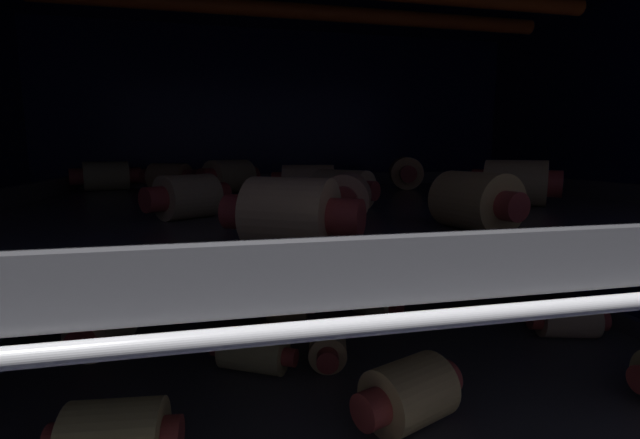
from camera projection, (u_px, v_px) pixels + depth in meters
The scene contains 26 objects.
oven_wall_back at pixel (286, 198), 55.69cm from camera, with size 57.58×1.20×39.07cm, color #0C1138.
oven_rack_lower at pixel (335, 356), 34.42cm from camera, with size 52.59×45.02×0.67cm.
baking_tray_lower at pixel (335, 343), 34.27cm from camera, with size 45.35×38.85×2.41cm.
pig_in_blanket_lower_0 at pixel (376, 302), 38.17cm from camera, with size 4.06×4.73×2.59cm.
pig_in_blanket_lower_1 at pixel (116, 439), 19.48cm from camera, with size 5.65×3.75×3.33cm.
pig_in_blanket_lower_2 at pixel (288, 305), 37.05cm from camera, with size 4.55×3.65×2.93cm.
pig_in_blanket_lower_3 at pixel (254, 352), 28.89cm from camera, with size 5.54×4.15×2.43cm.
pig_in_blanket_lower_4 at pixel (328, 347), 29.67cm from camera, with size 3.07×4.85×2.43cm.
pig_in_blanket_lower_5 at pixel (227, 296), 39.31cm from camera, with size 4.91×5.06×2.94cm.
pig_in_blanket_lower_6 at pixel (309, 266), 49.49cm from camera, with size 4.34×4.09×3.01cm.
pig_in_blanket_lower_7 at pixel (101, 330), 31.33cm from camera, with size 4.44×5.49×3.36cm.
pig_in_blanket_lower_8 at pixel (567, 319), 34.18cm from camera, with size 5.85×3.71×2.71cm.
pig_in_blanket_lower_9 at pixel (409, 393), 23.10cm from camera, with size 6.49×4.64×3.39cm.
oven_rack_upper at pixel (336, 218), 32.84cm from camera, with size 52.49×45.02×0.57cm.
baking_tray_upper at pixel (336, 207), 32.73cm from camera, with size 45.35×38.85×2.02cm.
pig_in_blanket_upper_0 at pixel (475, 201), 21.77cm from camera, with size 3.47×5.40×2.82cm.
pig_in_blanket_upper_1 at pixel (346, 198), 24.06cm from camera, with size 3.53×4.56×2.64cm.
pig_in_blanket_upper_2 at pixel (338, 189), 30.68cm from camera, with size 4.69×5.46×2.55cm.
pig_in_blanket_upper_3 at pixel (229, 177), 41.22cm from camera, with size 5.90×5.12×3.00cm.
pig_in_blanket_upper_4 at pixel (170, 177), 44.28cm from camera, with size 5.88×4.30×2.60cm.
pig_in_blanket_upper_5 at pixel (106, 176), 44.13cm from camera, with size 6.53×3.71×2.78cm.
pig_in_blanket_upper_6 at pixel (515, 183), 31.89cm from camera, with size 5.70×5.12×3.18cm.
pig_in_blanket_upper_7 at pixel (308, 182), 36.45cm from camera, with size 5.98×3.52×2.71cm.
pig_in_blanket_upper_8 at pixel (406, 173), 46.10cm from camera, with size 4.05×5.70×3.19cm.
pig_in_blanket_upper_9 at pixel (291, 215), 17.23cm from camera, with size 5.38×4.15×2.83cm.
pig_in_blanket_upper_10 at pixel (188, 197), 25.69cm from camera, with size 4.99×4.17×2.49cm.
Camera 1 is at (-8.45, -31.40, 25.28)cm, focal length 25.58 mm.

